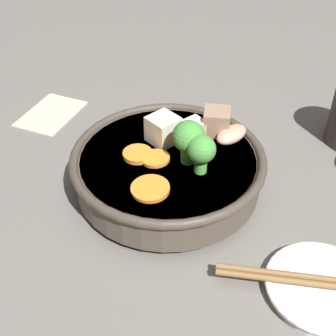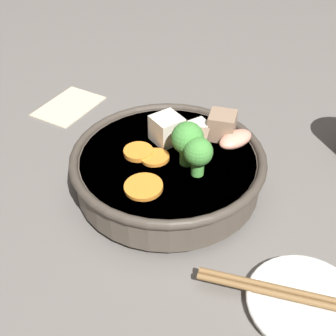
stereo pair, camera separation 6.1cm
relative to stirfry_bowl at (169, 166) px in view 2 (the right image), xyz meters
name	(u,v)px [view 2 (the right image)]	position (x,y,z in m)	size (l,w,h in m)	color
ground_plane	(168,189)	(0.00, 0.00, -0.04)	(3.00, 3.00, 0.00)	slate
stirfry_bowl	(169,166)	(0.00, 0.00, 0.00)	(0.25, 0.25, 0.11)	#51473D
side_saucer	(305,303)	(0.16, 0.17, -0.03)	(0.12, 0.12, 0.01)	white
napkin	(69,106)	(-0.18, -0.21, -0.04)	(0.13, 0.11, 0.00)	beige
chopsticks_pair	(307,298)	(0.16, 0.17, -0.02)	(0.04, 0.23, 0.01)	olive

